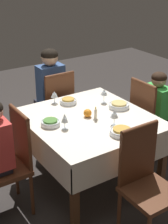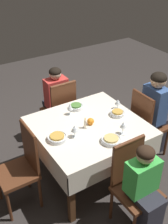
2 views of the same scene
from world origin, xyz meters
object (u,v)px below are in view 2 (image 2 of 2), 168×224
object	(u,v)px
dining_table	(89,131)
bowl_west	(117,113)
bowl_north	(111,140)
chair_south	(61,109)
person_child_green	(146,190)
wine_glass_north	(123,125)
bowl_south	(76,107)
person_child_red	(55,99)
person_adult_denim	(157,109)
candle_centerpiece	(85,124)
wine_glass_south	(70,107)
chair_north	(133,182)
chair_west	(146,122)
wine_glass_west	(118,102)
chair_east	(22,165)
orange_fruit	(90,121)
wine_glass_east	(75,129)
bowl_east	(57,137)

from	to	relation	value
dining_table	bowl_west	size ratio (longest dim) A/B	6.80
bowl_north	chair_south	bearing A→B (deg)	-91.17
person_child_green	wine_glass_north	xyz separation A→B (m)	(-0.21, -0.62, 0.28)
bowl_south	person_child_red	bearing A→B (deg)	-89.01
person_adult_denim	candle_centerpiece	bearing A→B (deg)	86.61
bowl_north	candle_centerpiece	xyz separation A→B (m)	(0.09, -0.35, 0.02)
bowl_north	wine_glass_south	xyz separation A→B (m)	(0.09, -0.68, 0.07)
chair_north	candle_centerpiece	world-z (taller)	chair_north
chair_north	dining_table	bearing A→B (deg)	90.28
chair_west	wine_glass_west	distance (m)	0.49
chair_north	person_child_green	size ratio (longest dim) A/B	0.94
chair_east	chair_south	bearing A→B (deg)	131.74
chair_west	person_adult_denim	size ratio (longest dim) A/B	0.81
chair_west	wine_glass_south	bearing A→B (deg)	66.09
person_child_green	wine_glass_south	xyz separation A→B (m)	(0.07, -1.25, 0.27)
bowl_south	orange_fruit	xyz separation A→B (m)	(0.04, 0.37, 0.01)
person_adult_denim	dining_table	bearing A→B (deg)	84.71
person_child_green	wine_glass_north	bearing A→B (deg)	71.16
dining_table	person_child_red	xyz separation A→B (m)	(-0.05, -0.94, -0.04)
person_adult_denim	chair_south	bearing A→B (deg)	46.56
person_child_red	bowl_north	xyz separation A→B (m)	(0.02, 1.32, 0.16)
chair_east	bowl_south	world-z (taller)	chair_east
wine_glass_east	wine_glass_south	bearing A→B (deg)	-113.64
chair_north	chair_south	size ratio (longest dim) A/B	1.00
dining_table	wine_glass_east	size ratio (longest dim) A/B	7.97
dining_table	person_child_red	world-z (taller)	person_child_red
bowl_south	chair_south	bearing A→B (deg)	-88.62
bowl_north	wine_glass_west	bearing A→B (deg)	-133.51
person_child_red	wine_glass_west	bearing A→B (deg)	117.25
chair_west	chair_east	distance (m)	1.63
bowl_south	bowl_north	bearing A→B (deg)	87.47
chair_south	wine_glass_north	size ratio (longest dim) A/B	6.32
candle_centerpiece	wine_glass_east	bearing A→B (deg)	23.45
wine_glass_west	bowl_east	bearing A→B (deg)	9.47
dining_table	chair_north	xyz separation A→B (m)	(-0.00, 0.78, -0.12)
chair_west	bowl_north	world-z (taller)	chair_west
chair_south	bowl_west	size ratio (longest dim) A/B	5.50
wine_glass_west	bowl_south	size ratio (longest dim) A/B	0.75
dining_table	chair_north	distance (m)	0.79
dining_table	bowl_south	distance (m)	0.40
chair_south	candle_centerpiece	distance (m)	0.86
person_child_red	wine_glass_west	world-z (taller)	person_child_red
person_child_red	wine_glass_south	size ratio (longest dim) A/B	7.48
dining_table	bowl_north	size ratio (longest dim) A/B	5.68
wine_glass_north	wine_glass_west	bearing A→B (deg)	-121.59
wine_glass_west	chair_north	bearing A→B (deg)	61.63
dining_table	person_child_red	size ratio (longest dim) A/B	1.09
bowl_east	dining_table	bearing A→B (deg)	-173.39
dining_table	wine_glass_west	world-z (taller)	wine_glass_west
chair_west	person_adult_denim	xyz separation A→B (m)	(-0.15, 0.00, 0.15)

